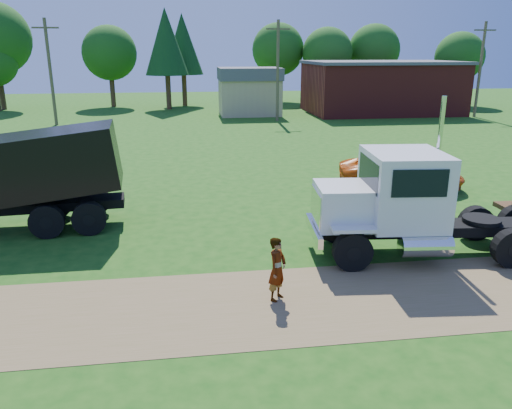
{
  "coord_description": "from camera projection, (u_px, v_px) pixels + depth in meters",
  "views": [
    {
      "loc": [
        -2.56,
        -11.63,
        6.43
      ],
      "look_at": [
        -0.41,
        3.74,
        1.6
      ],
      "focal_mm": 35.0,
      "sensor_mm": 36.0,
      "label": 1
    }
  ],
  "objects": [
    {
      "name": "ground",
      "position": [
        291.0,
        303.0,
        13.25
      ],
      "size": [
        140.0,
        140.0,
        0.0
      ],
      "primitive_type": "plane",
      "color": "#164910",
      "rests_on": "ground"
    },
    {
      "name": "dirt_track",
      "position": [
        291.0,
        302.0,
        13.25
      ],
      "size": [
        120.0,
        4.2,
        0.01
      ],
      "primitive_type": "cube",
      "color": "brown",
      "rests_on": "ground"
    },
    {
      "name": "white_semi_tractor",
      "position": [
        405.0,
        204.0,
        15.9
      ],
      "size": [
        8.5,
        3.46,
        5.05
      ],
      "rotation": [
        0.0,
        0.0,
        -0.09
      ],
      "color": "black",
      "rests_on": "ground"
    },
    {
      "name": "black_dump_truck",
      "position": [
        6.0,
        175.0,
        18.0
      ],
      "size": [
        8.99,
        3.41,
        3.84
      ],
      "rotation": [
        0.0,
        0.0,
        0.09
      ],
      "color": "black",
      "rests_on": "ground"
    },
    {
      "name": "orange_pickup",
      "position": [
        401.0,
        172.0,
        23.88
      ],
      "size": [
        6.25,
        3.87,
        1.61
      ],
      "primitive_type": "imported",
      "rotation": [
        0.0,
        0.0,
        1.35
      ],
      "color": "#C14B09",
      "rests_on": "ground"
    },
    {
      "name": "spectator_a",
      "position": [
        277.0,
        269.0,
        13.18
      ],
      "size": [
        0.73,
        0.76,
        1.76
      ],
      "primitive_type": "imported",
      "rotation": [
        0.0,
        0.0,
        0.89
      ],
      "color": "#999999",
      "rests_on": "ground"
    },
    {
      "name": "spectator_b",
      "position": [
        344.0,
        207.0,
        17.97
      ],
      "size": [
        1.14,
        0.99,
        1.99
      ],
      "primitive_type": "imported",
      "rotation": [
        0.0,
        0.0,
        3.42
      ],
      "color": "#999999",
      "rests_on": "ground"
    },
    {
      "name": "brick_building",
      "position": [
        381.0,
        87.0,
        52.67
      ],
      "size": [
        15.4,
        10.4,
        5.3
      ],
      "color": "maroon",
      "rests_on": "ground"
    },
    {
      "name": "tan_shed",
      "position": [
        249.0,
        91.0,
        50.88
      ],
      "size": [
        6.2,
        5.4,
        4.7
      ],
      "color": "tan",
      "rests_on": "ground"
    },
    {
      "name": "utility_poles",
      "position": [
        278.0,
        69.0,
        45.74
      ],
      "size": [
        42.2,
        0.28,
        9.0
      ],
      "color": "brown",
      "rests_on": "ground"
    },
    {
      "name": "tree_row",
      "position": [
        205.0,
        49.0,
        58.02
      ],
      "size": [
        59.14,
        13.57,
        11.45
      ],
      "color": "#352015",
      "rests_on": "ground"
    }
  ]
}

